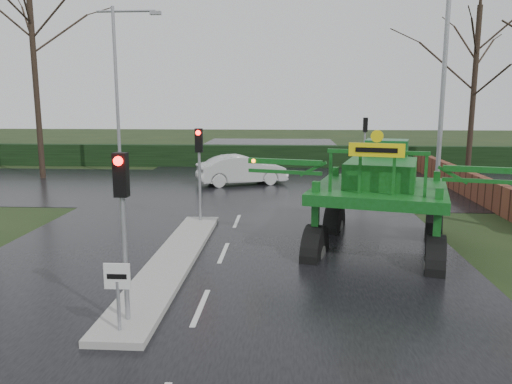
# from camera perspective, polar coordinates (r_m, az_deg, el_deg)

# --- Properties ---
(ground) EXTENTS (140.00, 140.00, 0.00)m
(ground) POSITION_cam_1_polar(r_m,az_deg,el_deg) (11.33, -6.34, -13.05)
(ground) COLOR black
(ground) RESTS_ON ground
(road_main) EXTENTS (14.00, 80.00, 0.02)m
(road_main) POSITION_cam_1_polar(r_m,az_deg,el_deg) (20.81, -1.64, -2.09)
(road_main) COLOR black
(road_main) RESTS_ON ground
(road_cross) EXTENTS (80.00, 12.00, 0.02)m
(road_cross) POSITION_cam_1_polar(r_m,az_deg,el_deg) (26.68, -0.48, 0.68)
(road_cross) COLOR black
(road_cross) RESTS_ON ground
(median_island) EXTENTS (1.20, 10.00, 0.16)m
(median_island) POSITION_cam_1_polar(r_m,az_deg,el_deg) (14.30, -9.46, -7.72)
(median_island) COLOR gray
(median_island) RESTS_ON ground
(hedge_row) EXTENTS (44.00, 0.90, 1.50)m
(hedge_row) POSITION_cam_1_polar(r_m,az_deg,el_deg) (34.49, 0.46, 4.13)
(hedge_row) COLOR black
(hedge_row) RESTS_ON ground
(brick_wall) EXTENTS (0.40, 20.00, 1.20)m
(brick_wall) POSITION_cam_1_polar(r_m,az_deg,el_deg) (27.89, 21.58, 1.61)
(brick_wall) COLOR #592D1E
(brick_wall) RESTS_ON ground
(keep_left_sign) EXTENTS (0.50, 0.07, 1.35)m
(keep_left_sign) POSITION_cam_1_polar(r_m,az_deg,el_deg) (9.90, -15.54, -10.31)
(keep_left_sign) COLOR gray
(keep_left_sign) RESTS_ON ground
(traffic_signal_near) EXTENTS (0.26, 0.33, 3.52)m
(traffic_signal_near) POSITION_cam_1_polar(r_m,az_deg,el_deg) (9.93, -15.05, -1.01)
(traffic_signal_near) COLOR gray
(traffic_signal_near) RESTS_ON ground
(traffic_signal_mid) EXTENTS (0.26, 0.33, 3.52)m
(traffic_signal_mid) POSITION_cam_1_polar(r_m,az_deg,el_deg) (18.10, -6.52, 4.27)
(traffic_signal_mid) COLOR gray
(traffic_signal_mid) RESTS_ON ground
(traffic_signal_far) EXTENTS (0.26, 0.33, 3.52)m
(traffic_signal_far) POSITION_cam_1_polar(r_m,az_deg,el_deg) (30.66, 12.35, 6.56)
(traffic_signal_far) COLOR gray
(traffic_signal_far) RESTS_ON ground
(street_light_right) EXTENTS (3.85, 0.30, 10.00)m
(street_light_right) POSITION_cam_1_polar(r_m,az_deg,el_deg) (23.17, 20.00, 13.47)
(street_light_right) COLOR gray
(street_light_right) RESTS_ON ground
(street_light_left_far) EXTENTS (3.85, 0.30, 10.00)m
(street_light_left_far) POSITION_cam_1_polar(r_m,az_deg,el_deg) (31.90, -15.19, 12.70)
(street_light_left_far) COLOR gray
(street_light_left_far) RESTS_ON ground
(tree_left_far) EXTENTS (7.70, 7.70, 13.26)m
(tree_left_far) POSITION_cam_1_polar(r_m,az_deg,el_deg) (31.79, -24.09, 14.28)
(tree_left_far) COLOR black
(tree_left_far) RESTS_ON ground
(tree_right_far) EXTENTS (7.00, 7.00, 12.05)m
(tree_right_far) POSITION_cam_1_polar(r_m,az_deg,el_deg) (33.22, 23.80, 12.96)
(tree_right_far) COLOR black
(tree_right_far) RESTS_ON ground
(crop_sprayer) EXTENTS (8.08, 6.00, 4.65)m
(crop_sprayer) POSITION_cam_1_polar(r_m,az_deg,el_deg) (14.59, 7.07, 1.25)
(crop_sprayer) COLOR black
(crop_sprayer) RESTS_ON ground
(white_sedan) EXTENTS (5.11, 3.30, 1.59)m
(white_sedan) POSITION_cam_1_polar(r_m,az_deg,el_deg) (27.22, -1.62, 0.86)
(white_sedan) COLOR silver
(white_sedan) RESTS_ON ground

